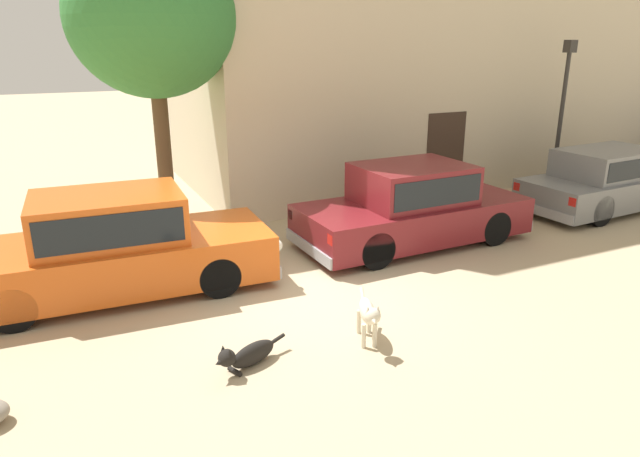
{
  "coord_description": "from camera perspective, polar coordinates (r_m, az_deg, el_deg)",
  "views": [
    {
      "loc": [
        -3.3,
        -7.51,
        3.74
      ],
      "look_at": [
        0.37,
        0.2,
        0.9
      ],
      "focal_mm": 31.88,
      "sensor_mm": 36.0,
      "label": 1
    }
  ],
  "objects": [
    {
      "name": "street_lamp",
      "position": [
        14.97,
        23.23,
        11.83
      ],
      "size": [
        0.22,
        0.22,
        3.75
      ],
      "color": "#2D2B28",
      "rests_on": "ground_plane"
    },
    {
      "name": "parked_sedan_second",
      "position": [
        10.95,
        9.27,
        2.32
      ],
      "size": [
        4.62,
        1.94,
        1.54
      ],
      "rotation": [
        0.0,
        0.0,
        0.02
      ],
      "color": "maroon",
      "rests_on": "ground_plane"
    },
    {
      "name": "parked_sedan_third",
      "position": [
        14.68,
        27.09,
        4.44
      ],
      "size": [
        4.79,
        1.96,
        1.41
      ],
      "rotation": [
        0.0,
        0.0,
        0.06
      ],
      "color": "slate",
      "rests_on": "ground_plane"
    },
    {
      "name": "stray_dog_spotted",
      "position": [
        7.0,
        -7.38,
        -12.46
      ],
      "size": [
        1.03,
        0.47,
        0.4
      ],
      "rotation": [
        0.0,
        0.0,
        3.52
      ],
      "color": "black",
      "rests_on": "ground_plane"
    },
    {
      "name": "stray_dog_tan",
      "position": [
        7.34,
        4.86,
        -8.51
      ],
      "size": [
        0.43,
        0.97,
        0.67
      ],
      "rotation": [
        0.0,
        0.0,
        4.36
      ],
      "color": "beige",
      "rests_on": "ground_plane"
    },
    {
      "name": "parked_sedan_nearest",
      "position": [
        9.22,
        -19.98,
        -1.55
      ],
      "size": [
        4.9,
        2.03,
        1.57
      ],
      "rotation": [
        0.0,
        0.0,
        -0.05
      ],
      "color": "#D15619",
      "rests_on": "ground_plane"
    },
    {
      "name": "acacia_tree_left",
      "position": [
        11.78,
        -16.5,
        19.6
      ],
      "size": [
        3.17,
        2.86,
        5.67
      ],
      "color": "brown",
      "rests_on": "ground_plane"
    },
    {
      "name": "ground_plane",
      "position": [
        9.02,
        -1.6,
        -6.12
      ],
      "size": [
        80.0,
        80.0,
        0.0
      ],
      "primitive_type": "plane",
      "color": "tan"
    }
  ]
}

